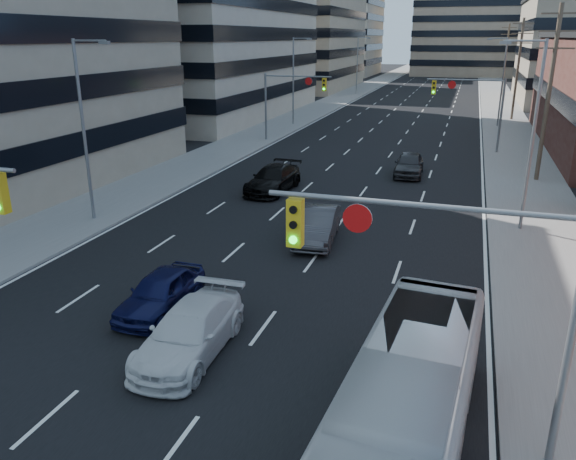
# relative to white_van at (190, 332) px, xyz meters

# --- Properties ---
(road_surface) EXTENTS (18.00, 300.00, 0.02)m
(road_surface) POSITION_rel_white_van_xyz_m (-0.24, 120.11, -0.72)
(road_surface) COLOR black
(road_surface) RESTS_ON ground
(sidewalk_left) EXTENTS (5.00, 300.00, 0.15)m
(sidewalk_left) POSITION_rel_white_van_xyz_m (-11.74, 120.11, -0.65)
(sidewalk_left) COLOR slate
(sidewalk_left) RESTS_ON ground
(sidewalk_right) EXTENTS (5.00, 300.00, 0.15)m
(sidewalk_right) POSITION_rel_white_van_xyz_m (11.26, 120.11, -0.65)
(sidewalk_right) COLOR slate
(sidewalk_right) RESTS_ON ground
(office_left_far) EXTENTS (20.00, 30.00, 16.00)m
(office_left_far) POSITION_rel_white_van_xyz_m (-24.24, 90.11, 7.27)
(office_left_far) COLOR gray
(office_left_far) RESTS_ON ground
(bg_block_left) EXTENTS (24.00, 24.00, 20.00)m
(bg_block_left) POSITION_rel_white_van_xyz_m (-28.24, 130.11, 9.27)
(bg_block_left) COLOR #ADA089
(bg_block_left) RESTS_ON ground
(signal_near_right) EXTENTS (6.59, 0.33, 6.00)m
(signal_near_right) POSITION_rel_white_van_xyz_m (7.22, -1.89, 3.60)
(signal_near_right) COLOR slate
(signal_near_right) RESTS_ON ground
(signal_far_left) EXTENTS (6.09, 0.33, 6.00)m
(signal_far_left) POSITION_rel_white_van_xyz_m (-7.92, 35.11, 3.57)
(signal_far_left) COLOR slate
(signal_far_left) RESTS_ON ground
(signal_far_right) EXTENTS (6.09, 0.33, 6.00)m
(signal_far_right) POSITION_rel_white_van_xyz_m (7.45, 35.11, 3.57)
(signal_far_right) COLOR slate
(signal_far_right) RESTS_ON ground
(utility_pole_block) EXTENTS (2.20, 0.28, 11.00)m
(utility_pole_block) POSITION_rel_white_van_xyz_m (11.96, 26.11, 5.05)
(utility_pole_block) COLOR #4C3D2D
(utility_pole_block) RESTS_ON ground
(utility_pole_midblock) EXTENTS (2.20, 0.28, 11.00)m
(utility_pole_midblock) POSITION_rel_white_van_xyz_m (11.96, 56.11, 5.05)
(utility_pole_midblock) COLOR #4C3D2D
(utility_pole_midblock) RESTS_ON ground
(utility_pole_distant) EXTENTS (2.20, 0.28, 11.00)m
(utility_pole_distant) POSITION_rel_white_van_xyz_m (11.96, 86.11, 5.05)
(utility_pole_distant) COLOR #4C3D2D
(utility_pole_distant) RESTS_ON ground
(streetlight_left_near) EXTENTS (2.03, 0.22, 9.00)m
(streetlight_left_near) POSITION_rel_white_van_xyz_m (-10.58, 10.11, 4.32)
(streetlight_left_near) COLOR slate
(streetlight_left_near) RESTS_ON ground
(streetlight_left_mid) EXTENTS (2.03, 0.22, 9.00)m
(streetlight_left_mid) POSITION_rel_white_van_xyz_m (-10.58, 45.11, 4.32)
(streetlight_left_mid) COLOR slate
(streetlight_left_mid) RESTS_ON ground
(streetlight_left_far) EXTENTS (2.03, 0.22, 9.00)m
(streetlight_left_far) POSITION_rel_white_van_xyz_m (-10.58, 80.11, 4.32)
(streetlight_left_far) COLOR slate
(streetlight_left_far) RESTS_ON ground
(streetlight_right_near) EXTENTS (2.03, 0.22, 9.00)m
(streetlight_right_near) POSITION_rel_white_van_xyz_m (10.10, 15.11, 4.32)
(streetlight_right_near) COLOR slate
(streetlight_right_near) RESTS_ON ground
(streetlight_right_far) EXTENTS (2.03, 0.22, 9.00)m
(streetlight_right_far) POSITION_rel_white_van_xyz_m (10.10, 50.11, 4.32)
(streetlight_right_far) COLOR slate
(streetlight_right_far) RESTS_ON ground
(white_van) EXTENTS (2.15, 5.06, 1.46)m
(white_van) POSITION_rel_white_van_xyz_m (0.00, 0.00, 0.00)
(white_van) COLOR silver
(white_van) RESTS_ON ground
(transit_bus) EXTENTS (3.21, 10.39, 2.85)m
(transit_bus) POSITION_rel_white_van_xyz_m (6.64, -3.16, 0.70)
(transit_bus) COLOR silver
(transit_bus) RESTS_ON ground
(sedan_blue) EXTENTS (1.75, 4.24, 1.44)m
(sedan_blue) POSITION_rel_white_van_xyz_m (-2.24, 2.19, -0.01)
(sedan_blue) COLOR #0D1037
(sedan_blue) RESTS_ON ground
(sedan_grey_center) EXTENTS (2.12, 4.86, 1.56)m
(sedan_grey_center) POSITION_rel_white_van_xyz_m (1.11, 10.71, 0.05)
(sedan_grey_center) COLOR #38373A
(sedan_grey_center) RESTS_ON ground
(sedan_black_far) EXTENTS (2.49, 5.50, 1.56)m
(sedan_black_far) POSITION_rel_white_van_xyz_m (-3.78, 18.49, 0.05)
(sedan_black_far) COLOR black
(sedan_black_far) RESTS_ON ground
(sedan_grey_right) EXTENTS (2.05, 4.70, 1.57)m
(sedan_grey_right) POSITION_rel_white_van_xyz_m (3.73, 25.34, 0.06)
(sedan_grey_right) COLOR #2B2B2D
(sedan_grey_right) RESTS_ON ground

